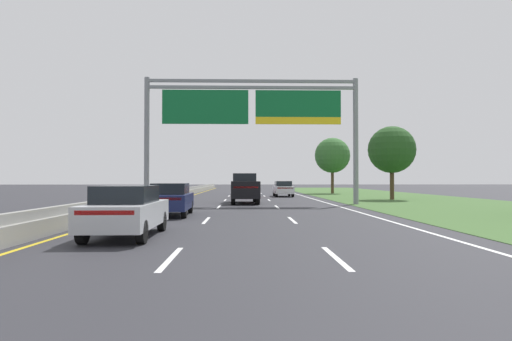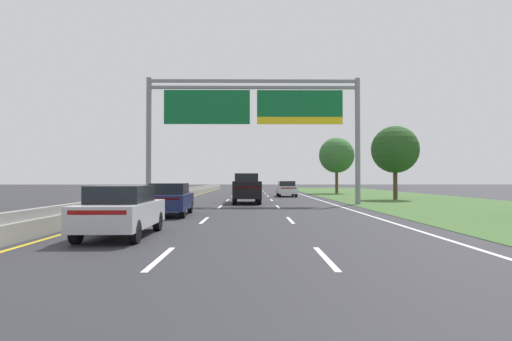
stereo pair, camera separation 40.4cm
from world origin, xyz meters
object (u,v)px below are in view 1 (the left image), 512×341
at_px(car_white_right_lane_sedan, 283,188).
at_px(car_silver_left_lane_sedan, 127,210).
at_px(overhead_sign_gantry, 252,114).
at_px(pickup_truck_black, 245,189).
at_px(car_red_centre_lane_sedan, 246,189).
at_px(car_blue_centre_lane_suv, 245,185).
at_px(roadside_tree_far, 332,155).
at_px(roadside_tree_mid, 392,150).
at_px(car_navy_left_lane_sedan, 171,199).

relative_size(car_white_right_lane_sedan, car_silver_left_lane_sedan, 1.00).
bearing_deg(overhead_sign_gantry, pickup_truck_black, 107.13).
relative_size(pickup_truck_black, car_red_centre_lane_sedan, 1.23).
bearing_deg(car_white_right_lane_sedan, overhead_sign_gantry, 165.52).
xyz_separation_m(car_blue_centre_lane_suv, car_silver_left_lane_sedan, (-3.64, -37.96, -0.28)).
relative_size(car_blue_centre_lane_suv, roadside_tree_far, 0.69).
distance_m(overhead_sign_gantry, pickup_truck_black, 5.58).
bearing_deg(roadside_tree_mid, overhead_sign_gantry, -151.11).
bearing_deg(pickup_truck_black, car_blue_centre_lane_suv, -1.70).
xyz_separation_m(car_silver_left_lane_sedan, car_navy_left_lane_sedan, (0.03, 7.78, 0.00)).
bearing_deg(overhead_sign_gantry, car_blue_centre_lane_suv, 91.33).
distance_m(car_white_right_lane_sedan, car_blue_centre_lane_suv, 8.14).
bearing_deg(car_red_centre_lane_sedan, overhead_sign_gantry, -179.51).
distance_m(pickup_truck_black, car_white_right_lane_sedan, 12.75).
height_order(overhead_sign_gantry, pickup_truck_black, overhead_sign_gantry).
height_order(car_silver_left_lane_sedan, roadside_tree_mid, roadside_tree_mid).
height_order(car_white_right_lane_sedan, car_silver_left_lane_sedan, same).
distance_m(pickup_truck_black, car_blue_centre_lane_suv, 19.27).
bearing_deg(car_white_right_lane_sedan, roadside_tree_mid, -129.44).
bearing_deg(car_white_right_lane_sedan, pickup_truck_black, 161.51).
height_order(car_blue_centre_lane_suv, roadside_tree_far, roadside_tree_far).
bearing_deg(car_white_right_lane_sedan, car_silver_left_lane_sedan, 165.67).
bearing_deg(overhead_sign_gantry, car_white_right_lane_sedan, 76.13).
xyz_separation_m(car_blue_centre_lane_suv, car_red_centre_lane_sedan, (0.07, -9.38, -0.28)).
height_order(car_white_right_lane_sedan, car_navy_left_lane_sedan, same).
height_order(pickup_truck_black, car_blue_centre_lane_suv, pickup_truck_black).
bearing_deg(overhead_sign_gantry, car_silver_left_lane_sedan, -103.60).
bearing_deg(car_white_right_lane_sedan, roadside_tree_far, -37.80).
distance_m(car_silver_left_lane_sedan, car_navy_left_lane_sedan, 7.78).
bearing_deg(car_navy_left_lane_sedan, car_red_centre_lane_sedan, -11.72).
xyz_separation_m(pickup_truck_black, car_white_right_lane_sedan, (3.91, 12.13, -0.26)).
distance_m(car_silver_left_lane_sedan, roadside_tree_mid, 29.02).
distance_m(overhead_sign_gantry, car_navy_left_lane_sedan, 11.54).
relative_size(car_red_centre_lane_sedan, car_navy_left_lane_sedan, 1.00).
xyz_separation_m(overhead_sign_gantry, roadside_tree_far, (10.28, 22.85, -1.69)).
bearing_deg(roadside_tree_mid, car_navy_left_lane_sedan, -135.52).
xyz_separation_m(overhead_sign_gantry, roadside_tree_mid, (12.18, 6.72, -2.08)).
bearing_deg(car_red_centre_lane_sedan, roadside_tree_mid, -112.51).
relative_size(overhead_sign_gantry, car_silver_left_lane_sedan, 3.41).
height_order(overhead_sign_gantry, car_navy_left_lane_sedan, overhead_sign_gantry).
xyz_separation_m(car_white_right_lane_sedan, car_navy_left_lane_sedan, (-7.49, -23.04, 0.00)).
relative_size(pickup_truck_black, car_silver_left_lane_sedan, 1.24).
xyz_separation_m(pickup_truck_black, car_red_centre_lane_sedan, (0.10, 9.89, -0.26)).
height_order(car_blue_centre_lane_suv, car_navy_left_lane_sedan, car_blue_centre_lane_suv).
bearing_deg(roadside_tree_mid, car_blue_centre_lane_suv, 131.72).
height_order(pickup_truck_black, car_red_centre_lane_sedan, pickup_truck_black).
xyz_separation_m(car_blue_centre_lane_suv, car_navy_left_lane_sedan, (-3.60, -30.18, -0.28)).
bearing_deg(car_blue_centre_lane_suv, overhead_sign_gantry, -178.95).
bearing_deg(car_silver_left_lane_sedan, car_blue_centre_lane_suv, -5.95).
height_order(car_red_centre_lane_sedan, car_navy_left_lane_sedan, same).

